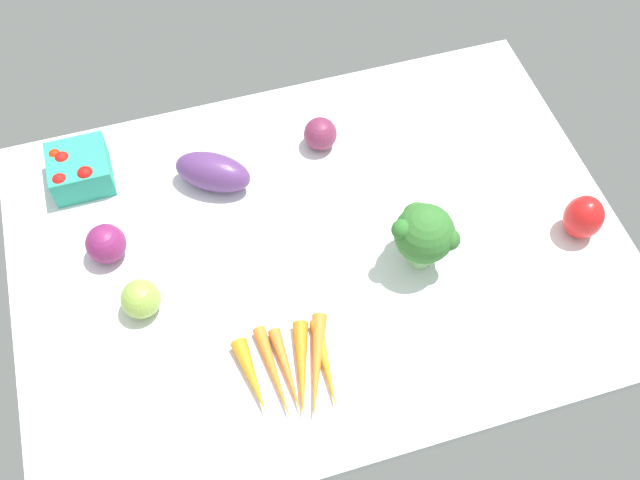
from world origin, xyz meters
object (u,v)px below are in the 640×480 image
at_px(red_onion_near_basket, 320,134).
at_px(red_onion_center, 106,244).
at_px(heirloom_tomato_green, 141,299).
at_px(eggplant, 213,172).
at_px(bell_pepper_red, 584,217).
at_px(carrot_bunch, 293,371).
at_px(broccoli_head, 424,233).
at_px(berry_basket, 79,169).

bearing_deg(red_onion_near_basket, red_onion_center, -162.50).
xyz_separation_m(heirloom_tomato_green, red_onion_center, (-0.04, 0.12, 0.00)).
bearing_deg(heirloom_tomato_green, red_onion_center, 107.85).
bearing_deg(eggplant, red_onion_near_basket, -138.54).
distance_m(eggplant, bell_pepper_red, 0.65).
xyz_separation_m(heirloom_tomato_green, carrot_bunch, (0.20, -0.18, -0.02)).
xyz_separation_m(heirloom_tomato_green, broccoli_head, (0.46, -0.04, 0.05)).
height_order(red_onion_center, bell_pepper_red, bell_pepper_red).
height_order(heirloom_tomato_green, bell_pepper_red, bell_pepper_red).
xyz_separation_m(heirloom_tomato_green, eggplant, (0.16, 0.22, 0.00)).
xyz_separation_m(red_onion_near_basket, red_onion_center, (-0.41, -0.13, 0.00)).
xyz_separation_m(berry_basket, carrot_bunch, (0.27, -0.47, -0.02)).
xyz_separation_m(berry_basket, eggplant, (0.23, -0.08, 0.00)).
distance_m(heirloom_tomato_green, eggplant, 0.27).
bearing_deg(red_onion_near_basket, broccoli_head, -73.30).
bearing_deg(bell_pepper_red, red_onion_center, 166.71).
xyz_separation_m(berry_basket, bell_pepper_red, (0.81, -0.36, 0.01)).
distance_m(heirloom_tomato_green, carrot_bunch, 0.27).
xyz_separation_m(carrot_bunch, bell_pepper_red, (0.54, 0.11, 0.03)).
bearing_deg(bell_pepper_red, heirloom_tomato_green, 174.99).
relative_size(heirloom_tomato_green, eggplant, 0.46).
distance_m(red_onion_center, broccoli_head, 0.53).
distance_m(red_onion_center, eggplant, 0.23).
distance_m(carrot_bunch, eggplant, 0.40).
bearing_deg(red_onion_center, bell_pepper_red, -13.29).
height_order(broccoli_head, bell_pepper_red, broccoli_head).
bearing_deg(berry_basket, broccoli_head, -32.39).
bearing_deg(eggplant, carrot_bunch, 127.82).
distance_m(heirloom_tomato_green, red_onion_near_basket, 0.45).
relative_size(red_onion_near_basket, broccoli_head, 0.47).
bearing_deg(eggplant, heirloom_tomato_green, 85.24).
distance_m(red_onion_center, carrot_bunch, 0.39).
bearing_deg(eggplant, bell_pepper_red, -173.47).
bearing_deg(broccoli_head, berry_basket, 147.61).
distance_m(red_onion_center, bell_pepper_red, 0.81).
bearing_deg(red_onion_near_basket, carrot_bunch, -111.83).
distance_m(berry_basket, red_onion_center, 0.17).
bearing_deg(red_onion_center, eggplant, 25.50).
distance_m(red_onion_near_basket, broccoli_head, 0.31).
bearing_deg(red_onion_near_basket, heirloom_tomato_green, -146.25).
bearing_deg(red_onion_center, carrot_bunch, -51.27).
bearing_deg(broccoli_head, bell_pepper_red, -5.14).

